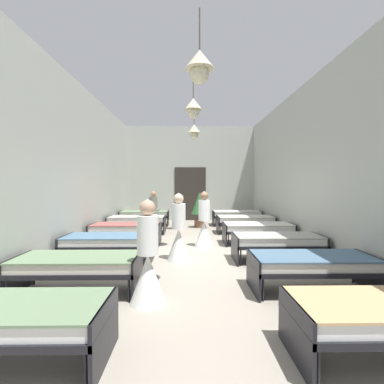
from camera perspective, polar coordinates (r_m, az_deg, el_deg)
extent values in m
cube|color=#9E9384|center=(7.07, 0.12, -12.49)|extent=(6.37, 12.17, 0.10)
cube|color=#B2B7AD|center=(12.74, -0.36, 3.84)|extent=(6.17, 0.20, 4.26)
cube|color=#B2B7AD|center=(7.43, -23.64, 5.01)|extent=(0.20, 11.57, 4.26)
cube|color=#B2B7AD|center=(7.53, 23.56, 4.97)|extent=(0.20, 11.57, 4.26)
cube|color=#2D2823|center=(12.63, -0.35, -0.37)|extent=(1.40, 0.06, 2.40)
cylinder|color=brown|center=(4.72, 1.57, 30.45)|extent=(0.02, 0.02, 0.59)
cone|color=beige|center=(4.53, 1.57, 25.49)|extent=(0.44, 0.44, 0.28)
sphere|color=beige|center=(4.44, 1.56, 22.89)|extent=(0.28, 0.28, 0.28)
cylinder|color=brown|center=(7.23, 0.27, 20.57)|extent=(0.02, 0.02, 0.48)
cone|color=beige|center=(7.11, 0.27, 17.58)|extent=(0.44, 0.44, 0.28)
sphere|color=beige|center=(7.06, 0.27, 15.86)|extent=(0.28, 0.28, 0.28)
cylinder|color=brown|center=(9.82, 0.45, 15.31)|extent=(0.02, 0.02, 0.56)
cone|color=beige|center=(9.73, 0.45, 12.84)|extent=(0.44, 0.44, 0.28)
sphere|color=beige|center=(9.69, 0.45, 11.56)|extent=(0.28, 0.28, 0.28)
cylinder|color=black|center=(2.85, -20.97, -30.93)|extent=(0.03, 0.03, 0.34)
cylinder|color=black|center=(3.45, -16.46, -24.71)|extent=(0.03, 0.03, 0.34)
cube|color=black|center=(3.40, -33.72, -21.61)|extent=(1.90, 0.84, 0.07)
cube|color=black|center=(3.07, -17.28, -25.80)|extent=(0.04, 0.84, 0.57)
cube|color=white|center=(3.36, -33.75, -19.97)|extent=(1.82, 0.78, 0.14)
cube|color=slate|center=(3.33, -33.78, -18.65)|extent=(1.86, 0.82, 0.02)
cylinder|color=black|center=(2.94, 24.44, -29.94)|extent=(0.03, 0.03, 0.34)
cylinder|color=black|center=(3.52, 18.93, -24.18)|extent=(0.03, 0.03, 0.34)
cube|color=black|center=(3.15, 20.28, -25.14)|extent=(0.04, 0.84, 0.57)
cylinder|color=black|center=(4.96, -33.77, -16.52)|extent=(0.03, 0.03, 0.34)
cylinder|color=black|center=(5.55, -29.60, -14.46)|extent=(0.03, 0.03, 0.34)
cylinder|color=black|center=(4.32, -12.79, -19.04)|extent=(0.03, 0.03, 0.34)
cylinder|color=black|center=(4.98, -11.02, -16.13)|extent=(0.03, 0.03, 0.34)
cube|color=black|center=(4.82, -22.38, -14.32)|extent=(1.90, 0.84, 0.07)
cube|color=black|center=(5.25, -32.16, -14.13)|extent=(0.04, 0.84, 0.57)
cube|color=black|center=(4.60, -11.08, -16.15)|extent=(0.04, 0.84, 0.57)
cube|color=silver|center=(4.79, -22.40, -13.11)|extent=(1.82, 0.78, 0.14)
cube|color=slate|center=(4.77, -22.41, -12.16)|extent=(1.86, 0.82, 0.02)
cylinder|color=black|center=(4.37, 14.34, -18.78)|extent=(0.03, 0.03, 0.34)
cylinder|color=black|center=(5.03, 12.10, -15.96)|extent=(0.03, 0.03, 0.34)
cylinder|color=black|center=(5.09, 34.40, -16.04)|extent=(0.03, 0.03, 0.34)
cylinder|color=black|center=(5.67, 30.06, -14.11)|extent=(0.03, 0.03, 0.34)
cube|color=black|center=(4.92, 23.35, -14.02)|extent=(1.90, 0.84, 0.07)
cube|color=black|center=(4.65, 12.40, -15.96)|extent=(0.04, 0.84, 0.57)
cube|color=black|center=(5.38, 32.68, -13.75)|extent=(0.04, 0.84, 0.57)
cube|color=silver|center=(4.89, 23.36, -12.83)|extent=(1.82, 0.78, 0.14)
cube|color=slate|center=(4.87, 23.38, -11.90)|extent=(1.86, 0.82, 0.02)
cylinder|color=black|center=(6.39, -25.31, -12.21)|extent=(0.03, 0.03, 0.34)
cylinder|color=black|center=(7.04, -22.84, -10.88)|extent=(0.03, 0.03, 0.34)
cylinder|color=black|center=(5.91, -9.31, -13.22)|extent=(0.03, 0.03, 0.34)
cylinder|color=black|center=(6.60, -8.38, -11.60)|extent=(0.03, 0.03, 0.34)
cube|color=black|center=(6.38, -16.72, -10.24)|extent=(1.90, 0.84, 0.07)
cube|color=black|center=(6.71, -24.50, -10.50)|extent=(0.04, 0.84, 0.57)
cube|color=black|center=(6.22, -8.27, -11.33)|extent=(0.04, 0.84, 0.57)
cube|color=white|center=(6.36, -16.73, -9.31)|extent=(1.82, 0.78, 0.14)
cube|color=slate|center=(6.34, -16.73, -8.59)|extent=(1.86, 0.82, 0.02)
cylinder|color=black|center=(5.95, 9.93, -13.12)|extent=(0.03, 0.03, 0.34)
cylinder|color=black|center=(6.63, 8.73, -11.52)|extent=(0.03, 0.03, 0.34)
cylinder|color=black|center=(6.50, 25.53, -11.99)|extent=(0.03, 0.03, 0.34)
cylinder|color=black|center=(7.13, 22.91, -10.70)|extent=(0.03, 0.03, 0.34)
cube|color=black|center=(6.45, 17.05, -10.11)|extent=(1.90, 0.84, 0.07)
cube|color=black|center=(6.25, 8.75, -11.26)|extent=(0.04, 0.84, 0.57)
cube|color=black|center=(6.81, 24.63, -10.32)|extent=(0.04, 0.84, 0.57)
cube|color=white|center=(6.43, 17.06, -9.19)|extent=(1.82, 0.78, 0.14)
cube|color=#9E9E93|center=(6.42, 17.07, -8.47)|extent=(1.86, 0.82, 0.02)
cylinder|color=black|center=(7.93, -20.17, -9.39)|extent=(0.03, 0.03, 0.34)
cylinder|color=black|center=(8.60, -18.57, -8.49)|extent=(0.03, 0.03, 0.34)
cylinder|color=black|center=(7.54, -7.40, -9.87)|extent=(0.03, 0.03, 0.34)
cylinder|color=black|center=(8.25, -6.83, -8.85)|extent=(0.03, 0.03, 0.34)
cube|color=black|center=(8.00, -13.38, -7.73)|extent=(1.90, 0.84, 0.07)
cube|color=black|center=(8.26, -19.75, -8.11)|extent=(0.04, 0.84, 0.57)
cube|color=black|center=(7.87, -6.67, -8.51)|extent=(0.04, 0.84, 0.57)
cube|color=white|center=(7.98, -13.38, -6.99)|extent=(1.82, 0.78, 0.14)
cube|color=#8C4C47|center=(7.97, -13.39, -6.41)|extent=(1.86, 0.82, 0.02)
cylinder|color=black|center=(7.58, 7.48, -9.82)|extent=(0.03, 0.03, 0.34)
cylinder|color=black|center=(8.27, 6.74, -8.81)|extent=(0.03, 0.03, 0.34)
cylinder|color=black|center=(8.01, 20.05, -9.27)|extent=(0.03, 0.03, 0.34)
cylinder|color=black|center=(8.68, 18.33, -8.39)|extent=(0.03, 0.03, 0.34)
cube|color=black|center=(8.05, 13.30, -7.67)|extent=(1.90, 0.84, 0.07)
cube|color=black|center=(7.89, 6.66, -8.47)|extent=(0.04, 0.84, 0.57)
cube|color=black|center=(8.34, 19.56, -8.00)|extent=(0.04, 0.84, 0.57)
cube|color=white|center=(8.04, 13.30, -6.93)|extent=(1.82, 0.78, 0.14)
cube|color=beige|center=(8.02, 13.31, -6.35)|extent=(1.86, 0.82, 0.02)
cylinder|color=black|center=(9.52, -16.78, -7.46)|extent=(0.03, 0.03, 0.34)
cylinder|color=black|center=(10.20, -15.67, -6.82)|extent=(0.03, 0.03, 0.34)
cylinder|color=black|center=(9.20, -6.20, -7.71)|extent=(0.03, 0.03, 0.34)
cylinder|color=black|center=(9.91, -5.81, -7.02)|extent=(0.03, 0.03, 0.34)
cube|color=black|center=(9.64, -11.19, -6.06)|extent=(1.90, 0.84, 0.07)
cube|color=black|center=(9.86, -16.55, -6.44)|extent=(0.04, 0.84, 0.57)
cube|color=black|center=(9.53, -5.64, -6.66)|extent=(0.04, 0.84, 0.57)
cube|color=white|center=(9.63, -11.20, -5.44)|extent=(1.82, 0.78, 0.14)
cube|color=#9E9E93|center=(9.62, -11.20, -4.96)|extent=(1.86, 0.82, 0.02)
cylinder|color=black|center=(9.23, 5.93, -7.68)|extent=(0.03, 0.03, 0.34)
cylinder|color=black|center=(9.93, 5.43, -6.99)|extent=(0.03, 0.03, 0.34)
cylinder|color=black|center=(9.59, 16.40, -7.39)|extent=(0.03, 0.03, 0.34)
cylinder|color=black|center=(10.27, 15.19, -6.76)|extent=(0.03, 0.03, 0.34)
cube|color=black|center=(9.69, 10.82, -6.02)|extent=(1.90, 0.84, 0.07)
cube|color=black|center=(9.55, 5.31, -6.64)|extent=(0.04, 0.84, 0.57)
cube|color=black|center=(9.93, 16.11, -6.38)|extent=(0.04, 0.84, 0.57)
cube|color=white|center=(9.67, 10.83, -5.41)|extent=(1.82, 0.78, 0.14)
cube|color=beige|center=(9.66, 10.83, -4.92)|extent=(1.86, 0.82, 0.02)
cylinder|color=black|center=(11.14, -14.38, -6.07)|extent=(0.03, 0.03, 0.34)
cylinder|color=black|center=(11.84, -13.57, -5.59)|extent=(0.03, 0.03, 0.34)
cylinder|color=black|center=(10.87, -5.37, -6.21)|extent=(0.03, 0.03, 0.34)
cylinder|color=black|center=(11.58, -5.09, -5.71)|extent=(0.03, 0.03, 0.34)
cube|color=black|center=(11.30, -9.65, -4.87)|extent=(1.90, 0.84, 0.07)
cube|color=black|center=(11.49, -14.26, -5.24)|extent=(0.04, 0.84, 0.57)
cube|color=black|center=(11.21, -4.92, -5.36)|extent=(0.04, 0.84, 0.57)
cube|color=white|center=(11.29, -9.66, -4.35)|extent=(1.82, 0.78, 0.14)
cube|color=slate|center=(11.28, -9.66, -3.93)|extent=(1.86, 0.82, 0.02)
cylinder|color=black|center=(10.89, 4.86, -6.20)|extent=(0.03, 0.03, 0.34)
cylinder|color=black|center=(11.60, 4.50, -5.69)|extent=(0.03, 0.03, 0.34)
cylinder|color=black|center=(11.20, 13.80, -6.02)|extent=(0.03, 0.03, 0.34)
cylinder|color=black|center=(11.89, 12.92, -5.55)|extent=(0.03, 0.03, 0.34)
cube|color=black|center=(11.34, 9.07, -4.85)|extent=(1.90, 0.84, 0.07)
cube|color=black|center=(11.23, 4.37, -5.35)|extent=(0.04, 0.84, 0.57)
cube|color=black|center=(11.55, 13.64, -5.20)|extent=(0.04, 0.84, 0.57)
cube|color=white|center=(11.33, 9.08, -4.32)|extent=(1.82, 0.78, 0.14)
cube|color=beige|center=(11.32, 9.08, -3.91)|extent=(1.86, 0.82, 0.02)
cone|color=white|center=(4.18, -9.00, -17.13)|extent=(0.52, 0.52, 0.70)
cylinder|color=white|center=(4.02, -9.05, -8.67)|extent=(0.30, 0.30, 0.55)
sphere|color=tan|center=(3.96, -9.08, -3.19)|extent=(0.22, 0.22, 0.22)
cone|color=white|center=(3.96, -9.09, -2.08)|extent=(0.18, 0.18, 0.10)
cone|color=white|center=(7.49, 2.50, -8.54)|extent=(0.52, 0.52, 0.70)
cylinder|color=white|center=(7.40, 2.51, -3.78)|extent=(0.30, 0.30, 0.55)
sphere|color=#846047|center=(7.37, 2.51, -0.80)|extent=(0.22, 0.22, 0.22)
cone|color=white|center=(7.37, 2.51, -0.20)|extent=(0.18, 0.18, 0.10)
cone|color=white|center=(6.25, -2.74, -10.65)|extent=(0.52, 0.52, 0.70)
cylinder|color=white|center=(6.14, -2.75, -4.95)|extent=(0.30, 0.30, 0.55)
sphere|color=beige|center=(6.11, -2.75, -1.37)|extent=(0.22, 0.22, 0.22)
cone|color=white|center=(6.11, -2.75, -0.65)|extent=(0.18, 0.18, 0.10)
cylinder|color=slate|center=(11.20, -7.90, -2.41)|extent=(0.32, 0.32, 0.58)
cube|color=slate|center=(11.22, -7.89, -3.68)|extent=(0.44, 0.44, 0.08)
sphere|color=#A87A5B|center=(11.18, -7.91, -0.37)|extent=(0.22, 0.22, 0.22)
cylinder|color=brown|center=(10.71, 1.53, -6.38)|extent=(0.39, 0.39, 0.32)
cylinder|color=brown|center=(10.68, 1.53, -5.00)|extent=(0.06, 0.06, 0.20)
cone|color=#2D6633|center=(10.63, 1.53, -2.23)|extent=(0.61, 0.61, 0.83)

